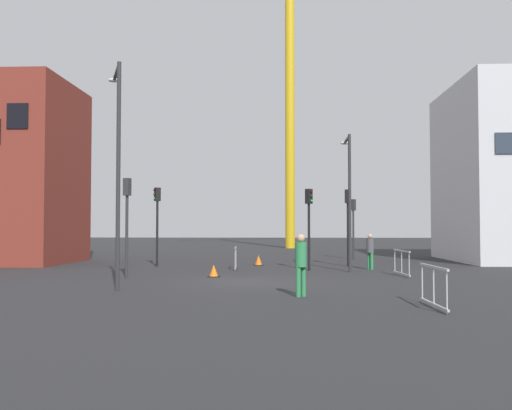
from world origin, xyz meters
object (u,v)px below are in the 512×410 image
Objects in this scene: pedestrian_walking at (370,249)px; traffic_light_far at (157,214)px; traffic_light_island at (309,215)px; streetlamp_short at (349,188)px; traffic_cone_by_barrier at (214,271)px; streetlamp_tall at (118,154)px; pedestrian_waiting at (301,260)px; traffic_light_corner at (348,215)px; construction_crane at (293,54)px; traffic_light_crosswalk at (127,211)px; traffic_cone_orange at (259,261)px; traffic_light_median at (353,219)px.

traffic_light_far is at bearing 171.17° from pedestrian_walking.
traffic_light_far is 8.10m from traffic_light_island.
pedestrian_walking is (1.14, 1.21, -2.84)m from streetlamp_short.
pedestrian_walking reaches higher than traffic_cone_by_barrier.
streetlamp_short reaches higher than traffic_light_far.
streetlamp_tall is 4.04× the size of pedestrian_waiting.
traffic_light_far is 2.38× the size of pedestrian_walking.
streetlamp_short is at bearing 42.62° from streetlamp_tall.
traffic_light_island is 2.24× the size of pedestrian_walking.
traffic_light_far is 1.03× the size of traffic_light_corner.
traffic_light_island is at bearing -17.01° from traffic_light_far.
pedestrian_walking is at bearing -83.22° from construction_crane.
streetlamp_short is at bearing 21.54° from traffic_light_crosswalk.
construction_crane is at bearing 90.42° from traffic_light_island.
traffic_cone_orange reaches higher than traffic_cone_by_barrier.
pedestrian_waiting is (6.00, -1.58, -3.38)m from streetlamp_tall.
construction_crane is at bearing 84.40° from traffic_cone_orange.
traffic_light_corner is at bearing 51.47° from streetlamp_tall.
traffic_light_crosswalk is 11.68m from pedestrian_walking.
traffic_light_island reaches higher than traffic_cone_orange.
construction_crane is 24.44m from traffic_light_median.
streetlamp_short reaches higher than pedestrian_waiting.
streetlamp_short is 10.09m from traffic_light_crosswalk.
streetlamp_short is at bearing -15.42° from traffic_light_island.
traffic_light_median is (3.18, 9.03, -0.05)m from traffic_light_island.
pedestrian_walking is (0.82, -2.05, -1.67)m from traffic_light_corner.
traffic_light_island is 1.02× the size of traffic_light_median.
traffic_light_crosswalk is (-9.65, -6.94, 0.03)m from traffic_light_corner.
traffic_light_corner is (0.32, 3.26, -1.16)m from streetlamp_short.
traffic_light_island is (6.69, 8.33, -1.88)m from streetlamp_tall.
pedestrian_waiting is (-0.70, -9.91, -1.50)m from traffic_light_island.
traffic_light_far reaches higher than traffic_light_corner.
traffic_cone_by_barrier is at bearing -148.92° from pedestrian_walking.
traffic_light_far is at bearing 121.94° from traffic_cone_by_barrier.
pedestrian_walking is 8.24m from traffic_cone_by_barrier.
traffic_light_far is at bearing 95.62° from streetlamp_tall.
construction_crane reaches higher than streetlamp_short.
construction_crane reaches higher than streetlamp_tall.
traffic_light_corner reaches higher than traffic_light_median.
construction_crane is 7.08× the size of traffic_light_crosswalk.
traffic_light_median is 7.45× the size of traffic_cone_by_barrier.
pedestrian_waiting is (-0.50, -37.09, -17.49)m from construction_crane.
construction_crane is 29.23m from traffic_light_corner.
traffic_light_crosswalk is at bearing -158.46° from streetlamp_short.
pedestrian_walking is (-0.23, -8.32, -1.55)m from traffic_light_median.
traffic_cone_by_barrier is at bearing -120.02° from traffic_light_median.
traffic_light_crosswalk is at bearing -169.19° from traffic_cone_by_barrier.
traffic_cone_by_barrier is at bearing -102.54° from traffic_cone_orange.
traffic_light_corner is (2.33, -24.42, -15.90)m from construction_crane.
traffic_light_island is at bearing -127.72° from traffic_light_corner.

